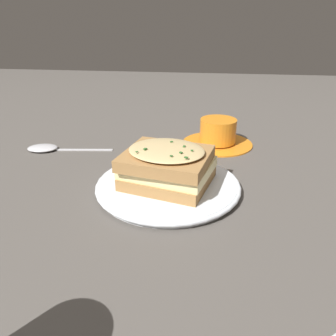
# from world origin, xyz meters

# --- Properties ---
(ground_plane) EXTENTS (2.40, 2.40, 0.00)m
(ground_plane) POSITION_xyz_m (0.00, 0.00, 0.00)
(ground_plane) COLOR #514C47
(dinner_plate) EXTENTS (0.23, 0.23, 0.01)m
(dinner_plate) POSITION_xyz_m (-0.01, 0.00, 0.01)
(dinner_plate) COLOR white
(dinner_plate) RESTS_ON ground_plane
(sandwich) EXTENTS (0.15, 0.14, 0.06)m
(sandwich) POSITION_xyz_m (-0.01, 0.00, 0.04)
(sandwich) COLOR #A37542
(sandwich) RESTS_ON dinner_plate
(teacup_with_saucer) EXTENTS (0.15, 0.15, 0.06)m
(teacup_with_saucer) POSITION_xyz_m (-0.09, -0.22, 0.02)
(teacup_with_saucer) COLOR orange
(teacup_with_saucer) RESTS_ON ground_plane
(spoon) EXTENTS (0.18, 0.05, 0.01)m
(spoon) POSITION_xyz_m (0.26, -0.14, 0.00)
(spoon) COLOR silver
(spoon) RESTS_ON ground_plane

